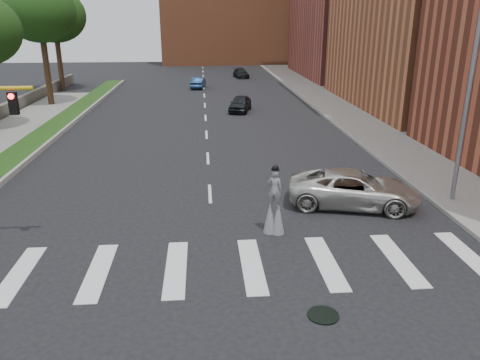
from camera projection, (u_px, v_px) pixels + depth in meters
The scene contains 15 objects.
ground_plane at pixel (215, 283), 14.89m from camera, with size 160.00×160.00×0.00m, color black.
grass_median at pixel (42, 136), 32.80m from camera, with size 2.00×60.00×0.25m, color #1A3C11.
median_curb at pixel (58, 136), 32.87m from camera, with size 0.20×60.00×0.28m, color gray.
sidewalk_right at pixel (354, 117), 39.36m from camera, with size 5.00×90.00×0.18m, color gray.
manhole at pixel (323, 315), 13.23m from camera, with size 0.90×0.90×0.04m, color black.
building_far at pixel (362, 2), 64.13m from camera, with size 16.00×22.00×20.00m, color #954137.
building_backdrop at pixel (234, 12), 85.82m from camera, with size 26.00×14.00×18.00m, color #AF5D37.
streetlight at pixel (466, 95), 19.77m from camera, with size 2.05×0.20×9.00m.
stilt_performer at pixel (274, 208), 18.03m from camera, with size 0.82×0.64×2.79m.
suv_crossing at pixel (354, 189), 20.76m from camera, with size 2.64×5.72×1.59m, color beige.
car_near at pixel (240, 104), 41.94m from camera, with size 1.65×4.10×1.40m, color black.
car_mid at pixel (198, 83), 55.78m from camera, with size 1.38×3.96×1.31m, color navy.
car_far at pixel (241, 73), 65.53m from camera, with size 1.70×4.17×1.21m, color black.
tree_4 at pixel (39, 12), 41.96m from camera, with size 6.42×6.42×11.24m.
tree_5 at pixel (54, 16), 51.50m from camera, with size 6.86×6.86×11.13m.
Camera 1 is at (-0.26, -13.01, 7.99)m, focal length 35.00 mm.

